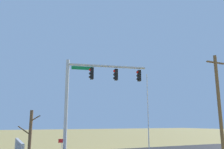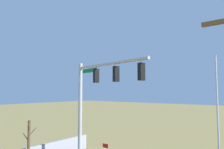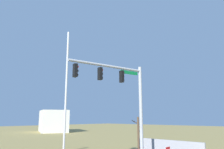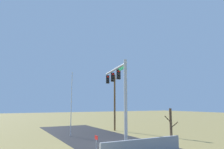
# 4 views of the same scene
# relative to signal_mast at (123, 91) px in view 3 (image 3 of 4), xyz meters

# --- Properties ---
(retaining_fence) EXTENTS (0.20, 6.55, 1.33)m
(retaining_fence) POSITION_rel_signal_mast_xyz_m (5.03, -1.01, -4.72)
(retaining_fence) COLOR #A8A8AD
(retaining_fence) RESTS_ON ground_plane
(signal_mast) EXTENTS (6.66, 1.64, 7.64)m
(signal_mast) POSITION_rel_signal_mast_xyz_m (0.00, 0.00, 0.00)
(signal_mast) COLOR #B2B5BA
(signal_mast) RESTS_ON ground_plane
(flagpole) EXTENTS (0.10, 0.10, 7.62)m
(flagpole) POSITION_rel_signal_mast_xyz_m (-7.17, -2.46, -1.58)
(flagpole) COLOR silver
(flagpole) RESTS_ON ground_plane
(bare_tree) EXTENTS (1.27, 1.02, 3.38)m
(bare_tree) POSITION_rel_signal_mast_xyz_m (4.64, 2.01, -3.64)
(bare_tree) COLOR brown
(bare_tree) RESTS_ON ground_plane
(distant_building) EXTENTS (9.68, 11.94, 5.02)m
(distant_building) POSITION_rel_signal_mast_xyz_m (15.83, 35.57, -2.88)
(distant_building) COLOR silver
(distant_building) RESTS_ON ground_plane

